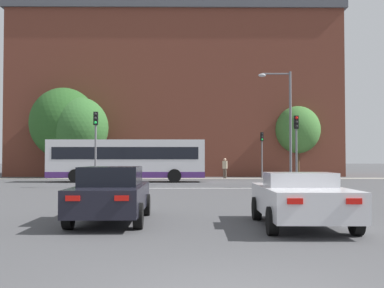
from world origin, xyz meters
TOP-DOWN VIEW (x-y plane):
  - stop_line_strip at (0.00, 22.43)m, footprint 9.82×0.30m
  - far_pavement at (0.00, 37.27)m, footprint 70.91×2.50m
  - brick_civic_building at (-1.95, 48.03)m, footprint 34.42×13.84m
  - car_saloon_left at (-2.59, 7.26)m, footprint 1.97×4.70m
  - car_roadster_right at (2.30, 6.23)m, footprint 2.14×4.51m
  - bus_crossing_lead at (-5.09, 30.49)m, footprint 11.66×2.70m
  - traffic_light_far_right at (6.10, 36.87)m, footprint 0.26×0.31m
  - traffic_light_near_right at (6.05, 23.10)m, footprint 0.26×0.31m
  - traffic_light_near_left at (-6.04, 22.98)m, footprint 0.26×0.31m
  - street_lamp_junction at (5.90, 25.73)m, footprint 2.20×0.36m
  - pedestrian_waiting at (2.85, 37.55)m, footprint 0.45×0.36m
  - tree_by_building at (-10.68, 38.97)m, footprint 5.49×5.49m
  - tree_kerbside at (10.36, 41.47)m, footprint 4.45×4.45m
  - tree_distant at (-12.27, 39.75)m, footprint 6.38×6.38m

SIDE VIEW (x-z plane):
  - stop_line_strip at x=0.00m, z-range 0.00..0.01m
  - far_pavement at x=0.00m, z-range 0.00..0.01m
  - car_roadster_right at x=2.30m, z-range 0.02..1.38m
  - car_saloon_left at x=-2.59m, z-range 0.02..1.51m
  - pedestrian_waiting at x=2.85m, z-range 0.17..2.00m
  - bus_crossing_lead at x=-5.09m, z-range 0.12..3.27m
  - traffic_light_far_right at x=6.10m, z-range 0.72..4.85m
  - traffic_light_near_right at x=6.05m, z-range 0.74..5.08m
  - traffic_light_near_left at x=-6.04m, z-range 0.76..5.32m
  - street_lamp_junction at x=5.90m, z-range 0.82..8.33m
  - tree_kerbside at x=10.36m, z-range 1.14..8.12m
  - tree_by_building at x=-10.68m, z-range 0.88..8.42m
  - tree_distant at x=-12.27m, z-range 0.90..9.40m
  - brick_civic_building at x=-1.95m, z-range -3.06..21.83m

